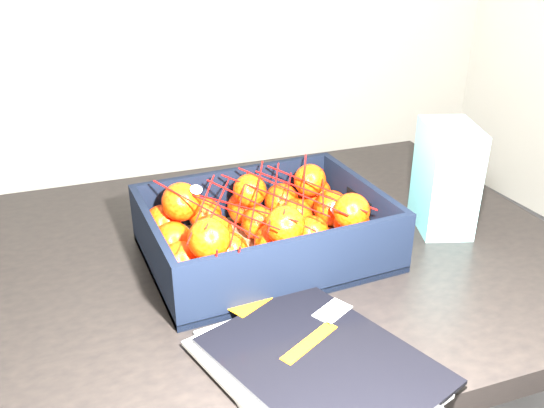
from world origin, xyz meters
name	(u,v)px	position (x,y,z in m)	size (l,w,h in m)	color
table	(231,305)	(-0.14, 0.18, 0.65)	(1.25, 0.88, 0.75)	black
magazine_stack	(314,366)	(-0.13, -0.13, 0.76)	(0.29, 0.36, 0.02)	silver
produce_crate	(265,238)	(-0.08, 0.16, 0.78)	(0.39, 0.29, 0.11)	olive
clementine_heap	(263,227)	(-0.08, 0.16, 0.80)	(0.37, 0.27, 0.11)	#F93205
mesh_net	(263,201)	(-0.08, 0.15, 0.86)	(0.32, 0.26, 0.10)	red
retail_carton	(445,177)	(0.26, 0.13, 0.85)	(0.09, 0.13, 0.20)	white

